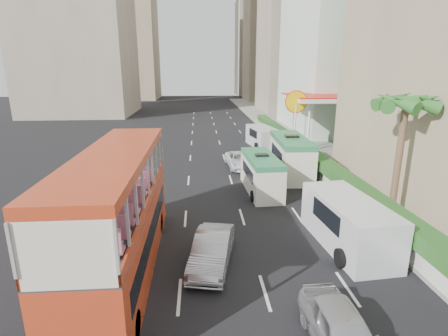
{
  "coord_description": "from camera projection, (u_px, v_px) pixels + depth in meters",
  "views": [
    {
      "loc": [
        -2.77,
        -13.21,
        8.09
      ],
      "look_at": [
        -1.5,
        4.0,
        3.2
      ],
      "focal_mm": 28.0,
      "sensor_mm": 36.0,
      "label": 1
    }
  ],
  "objects": [
    {
      "name": "double_decker_bus",
      "position": [
        119.0,
        213.0,
        13.97
      ],
      "size": [
        2.5,
        11.0,
        5.06
      ],
      "primitive_type": "cube",
      "color": "#BB381A",
      "rests_on": "ground"
    },
    {
      "name": "panel_van_far",
      "position": [
        262.0,
        137.0,
        37.79
      ],
      "size": [
        2.95,
        5.52,
        2.09
      ],
      "primitive_type": "cube",
      "rotation": [
        0.0,
        0.0,
        0.17
      ],
      "color": "silver",
      "rests_on": "ground"
    },
    {
      "name": "kerb_wall",
      "position": [
        308.0,
        163.0,
        28.77
      ],
      "size": [
        0.3,
        44.0,
        1.0
      ],
      "primitive_type": "cube",
      "color": "silver",
      "rests_on": "sidewalk"
    },
    {
      "name": "panel_van_near",
      "position": [
        348.0,
        223.0,
        16.37
      ],
      "size": [
        2.79,
        5.91,
        2.29
      ],
      "primitive_type": "cube",
      "rotation": [
        0.0,
        0.0,
        0.09
      ],
      "color": "silver",
      "rests_on": "ground"
    },
    {
      "name": "tower_far_b",
      "position": [
        259.0,
        30.0,
        110.62
      ],
      "size": [
        14.0,
        14.0,
        40.0
      ],
      "primitive_type": "cube",
      "color": "tan",
      "rests_on": "ground"
    },
    {
      "name": "hedge",
      "position": [
        309.0,
        153.0,
        28.53
      ],
      "size": [
        1.1,
        44.0,
        0.7
      ],
      "primitive_type": "cube",
      "color": "#2D6626",
      "rests_on": "kerb_wall"
    },
    {
      "name": "minibus_far",
      "position": [
        291.0,
        156.0,
        27.44
      ],
      "size": [
        2.56,
        6.88,
        3.01
      ],
      "primitive_type": "cube",
      "rotation": [
        0.0,
        0.0,
        -0.04
      ],
      "color": "silver",
      "rests_on": "ground"
    },
    {
      "name": "tower_far_a",
      "position": [
        274.0,
        13.0,
        88.96
      ],
      "size": [
        14.0,
        14.0,
        44.0
      ],
      "primitive_type": "cube",
      "color": "tan",
      "rests_on": "ground"
    },
    {
      "name": "tower_left_b",
      "position": [
        124.0,
        12.0,
        93.61
      ],
      "size": [
        16.0,
        16.0,
        46.0
      ],
      "primitive_type": "cube",
      "color": "tan",
      "rests_on": "ground"
    },
    {
      "name": "minibus_near",
      "position": [
        261.0,
        174.0,
        23.7
      ],
      "size": [
        2.13,
        5.71,
        2.49
      ],
      "primitive_type": "cube",
      "rotation": [
        0.0,
        0.0,
        0.05
      ],
      "color": "silver",
      "rests_on": "ground"
    },
    {
      "name": "ground_plane",
      "position": [
        265.0,
        264.0,
        15.08
      ],
      "size": [
        200.0,
        200.0,
        0.0
      ],
      "primitive_type": "plane",
      "color": "black",
      "rests_on": "ground"
    },
    {
      "name": "palm_tree",
      "position": [
        398.0,
        161.0,
        18.55
      ],
      "size": [
        0.36,
        0.36,
        6.4
      ],
      "primitive_type": "cylinder",
      "color": "brown",
      "rests_on": "sidewalk"
    },
    {
      "name": "sidewalk",
      "position": [
        302.0,
        142.0,
        39.68
      ],
      "size": [
        6.0,
        120.0,
        0.18
      ],
      "primitive_type": "cube",
      "color": "#99968C",
      "rests_on": "ground"
    },
    {
      "name": "shell_station",
      "position": [
        319.0,
        121.0,
        37.11
      ],
      "size": [
        6.5,
        8.0,
        5.5
      ],
      "primitive_type": "cube",
      "color": "silver",
      "rests_on": "ground"
    },
    {
      "name": "van_asset",
      "position": [
        240.0,
        167.0,
        29.95
      ],
      "size": [
        2.44,
        4.68,
        1.26
      ],
      "primitive_type": "imported",
      "rotation": [
        0.0,
        0.0,
        0.08
      ],
      "color": "silver",
      "rests_on": "ground"
    },
    {
      "name": "car_silver_lane_a",
      "position": [
        212.0,
        265.0,
        15.0
      ],
      "size": [
        2.27,
        4.43,
        1.39
      ],
      "primitive_type": "imported",
      "rotation": [
        0.0,
        0.0,
        -0.2
      ],
      "color": "#B6B8BD",
      "rests_on": "ground"
    }
  ]
}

